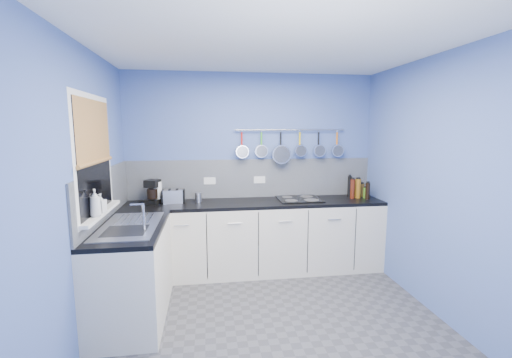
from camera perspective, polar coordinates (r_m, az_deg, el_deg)
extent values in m
cube|color=#47474C|center=(3.48, 2.77, -22.91)|extent=(3.20, 3.00, 0.02)
cube|color=white|center=(3.06, 3.13, 21.88)|extent=(3.20, 3.00, 0.02)
cube|color=#4B64A9|center=(4.50, -0.73, 1.42)|extent=(3.20, 0.02, 2.50)
cube|color=#4B64A9|center=(1.61, 13.45, -11.67)|extent=(3.20, 0.02, 2.50)
cube|color=#4B64A9|center=(3.14, -27.26, -2.57)|extent=(0.02, 3.00, 2.50)
cube|color=#4B64A9|center=(3.68, 28.36, -1.16)|extent=(0.02, 3.00, 2.50)
cube|color=gray|center=(4.49, -0.69, 0.12)|extent=(3.20, 0.02, 0.50)
cube|color=gray|center=(3.72, -23.84, -2.35)|extent=(0.02, 1.80, 0.50)
cube|color=beige|center=(4.38, -0.18, -9.80)|extent=(3.20, 0.60, 0.86)
cube|color=black|center=(4.26, -0.19, -4.04)|extent=(3.20, 0.60, 0.04)
cube|color=beige|center=(3.57, -19.87, -14.63)|extent=(0.60, 1.20, 0.86)
cube|color=black|center=(3.42, -20.25, -7.67)|extent=(0.60, 1.20, 0.04)
cube|color=white|center=(3.38, -25.39, 3.40)|extent=(0.01, 1.00, 1.10)
cube|color=black|center=(3.38, -25.31, 3.40)|extent=(0.01, 0.90, 1.00)
cube|color=#A48546|center=(3.37, -25.42, 7.22)|extent=(0.01, 0.90, 0.55)
cube|color=white|center=(3.45, -24.46, -5.14)|extent=(0.10, 0.98, 0.03)
cube|color=silver|center=(3.42, -20.27, -7.28)|extent=(0.50, 0.95, 0.01)
cube|color=white|center=(4.44, -7.72, -0.31)|extent=(0.15, 0.01, 0.09)
cube|color=white|center=(4.49, 0.59, -0.13)|extent=(0.15, 0.01, 0.09)
cylinder|color=silver|center=(4.50, 5.75, 8.15)|extent=(1.45, 0.02, 0.02)
imported|color=white|center=(3.23, -25.26, -3.64)|extent=(0.11, 0.11, 0.24)
imported|color=white|center=(3.37, -24.50, -3.69)|extent=(0.10, 0.10, 0.17)
cylinder|color=white|center=(4.33, -16.17, -2.15)|extent=(0.13, 0.13, 0.26)
cube|color=silver|center=(4.28, -13.59, -2.82)|extent=(0.27, 0.17, 0.16)
cylinder|color=silver|center=(4.26, -9.59, -3.07)|extent=(0.09, 0.09, 0.12)
cube|color=black|center=(4.41, 7.19, -3.33)|extent=(0.54, 0.47, 0.01)
cylinder|color=brown|center=(4.78, 17.20, -1.76)|extent=(0.07, 0.07, 0.17)
cylinder|color=olive|center=(4.73, 16.18, -1.66)|extent=(0.07, 0.07, 0.20)
cylinder|color=black|center=(4.70, 15.33, -1.20)|extent=(0.05, 0.05, 0.27)
cylinder|color=#3F721E|center=(4.67, 17.73, -2.21)|extent=(0.05, 0.05, 0.14)
cylinder|color=#8C5914|center=(4.64, 16.63, -1.52)|extent=(0.07, 0.07, 0.25)
cylinder|color=#4C190C|center=(4.58, 15.80, -1.60)|extent=(0.06, 0.06, 0.25)
cylinder|color=black|center=(4.60, 18.11, -1.94)|extent=(0.06, 0.06, 0.21)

